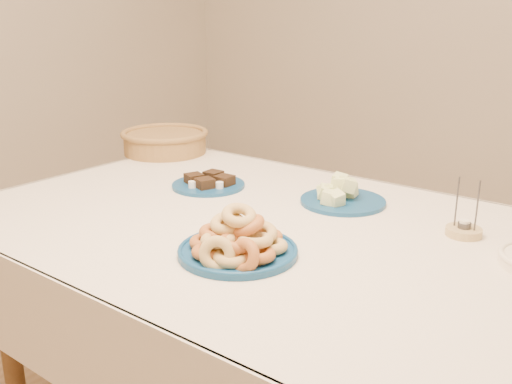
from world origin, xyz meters
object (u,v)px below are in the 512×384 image
(donut_platter, at_px, (237,243))
(wicker_basket, at_px, (165,141))
(dining_table, at_px, (267,259))
(candle_holder, at_px, (464,230))
(melon_plate, at_px, (341,196))
(brownie_plate, at_px, (209,183))

(donut_platter, bearing_deg, wicker_basket, 145.18)
(dining_table, xyz_separation_m, wicker_basket, (-0.81, 0.40, 0.16))
(candle_holder, bearing_deg, wicker_basket, 172.54)
(donut_platter, bearing_deg, melon_plate, 90.34)
(brownie_plate, relative_size, candle_holder, 1.77)
(dining_table, distance_m, candle_holder, 0.52)
(melon_plate, relative_size, candle_holder, 1.80)
(brownie_plate, bearing_deg, candle_holder, 5.81)
(wicker_basket, distance_m, candle_holder, 1.27)
(dining_table, bearing_deg, candle_holder, 27.30)
(dining_table, bearing_deg, wicker_basket, 153.86)
(brownie_plate, relative_size, wicker_basket, 0.59)
(melon_plate, height_order, candle_holder, candle_holder)
(brownie_plate, distance_m, candle_holder, 0.80)
(dining_table, relative_size, donut_platter, 4.75)
(dining_table, height_order, melon_plate, melon_plate)
(melon_plate, distance_m, candle_holder, 0.38)
(dining_table, bearing_deg, donut_platter, -71.01)
(dining_table, relative_size, melon_plate, 6.31)
(candle_holder, bearing_deg, brownie_plate, -174.19)
(wicker_basket, bearing_deg, brownie_plate, -28.23)
(candle_holder, bearing_deg, donut_platter, -129.83)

